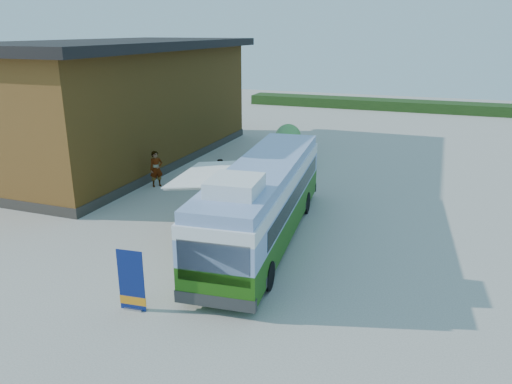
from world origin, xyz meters
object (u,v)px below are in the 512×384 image
at_px(banner, 132,286).
at_px(person_b, 220,174).
at_px(person_a, 156,169).
at_px(slurry_tanker, 287,144).
at_px(bus, 263,199).
at_px(picnic_table, 198,225).

xyz_separation_m(banner, person_b, (-2.58, 12.11, -0.01)).
bearing_deg(person_a, banner, -113.20).
bearing_deg(slurry_tanker, person_b, -121.72).
distance_m(person_b, slurry_tanker, 6.54).
relative_size(bus, banner, 6.13).
height_order(bus, banner, bus).
height_order(banner, picnic_table, banner).
bearing_deg(person_a, bus, -82.67).
height_order(person_a, slurry_tanker, slurry_tanker).
bearing_deg(banner, person_b, 96.63).
xyz_separation_m(banner, person_a, (-5.92, 11.22, 0.17)).
height_order(picnic_table, person_a, person_a).
distance_m(banner, slurry_tanker, 18.39).
distance_m(banner, person_a, 12.69).
bearing_deg(slurry_tanker, picnic_table, -105.12).
distance_m(picnic_table, slurry_tanker, 12.62).
relative_size(bus, person_b, 7.57).
relative_size(bus, person_a, 6.19).
bearing_deg(banner, bus, 67.81).
distance_m(bus, banner, 6.74).
height_order(picnic_table, slurry_tanker, slurry_tanker).
bearing_deg(person_b, picnic_table, 48.44).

